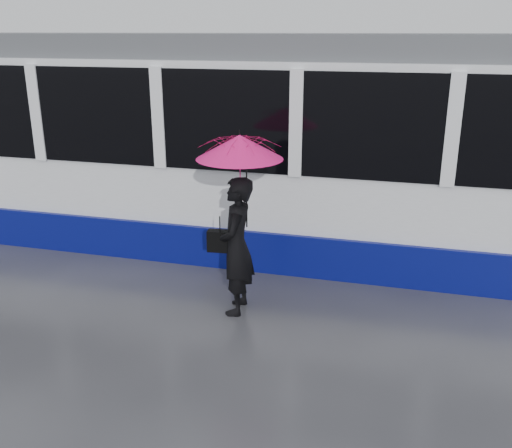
% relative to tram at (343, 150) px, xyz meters
% --- Properties ---
extents(ground, '(90.00, 90.00, 0.00)m').
position_rel_tram_xyz_m(ground, '(-0.74, -2.50, -1.64)').
color(ground, '#2E2E33').
rests_on(ground, ground).
extents(rails, '(34.00, 1.51, 0.02)m').
position_rel_tram_xyz_m(rails, '(-0.74, -0.00, -1.63)').
color(rails, '#3F3D38').
rests_on(rails, ground).
extents(tram, '(26.00, 2.56, 3.35)m').
position_rel_tram_xyz_m(tram, '(0.00, 0.00, 0.00)').
color(tram, white).
rests_on(tram, ground).
extents(woman, '(0.48, 0.68, 1.75)m').
position_rel_tram_xyz_m(woman, '(-0.96, -2.49, -0.76)').
color(woman, black).
rests_on(woman, ground).
extents(umbrella, '(1.12, 1.12, 1.18)m').
position_rel_tram_xyz_m(umbrella, '(-0.91, -2.49, 0.28)').
color(umbrella, '#E0126E').
rests_on(umbrella, ground).
extents(handbag, '(0.32, 0.17, 0.45)m').
position_rel_tram_xyz_m(handbag, '(-1.18, -2.47, -0.72)').
color(handbag, black).
rests_on(handbag, ground).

